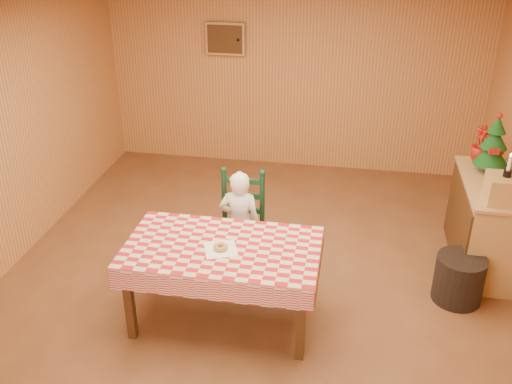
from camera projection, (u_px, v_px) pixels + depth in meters
The scene contains 13 objects.
ground at pixel (252, 288), 5.54m from camera, with size 6.00×6.00×0.00m, color brown.
cabin_walls at pixel (262, 90), 5.18m from camera, with size 5.10×6.05×2.65m.
dining_table at pixel (222, 254), 4.83m from camera, with size 1.66×0.96×0.77m.
ladder_chair at pixel (241, 227), 5.60m from camera, with size 0.44×0.40×1.08m.
seated_child at pixel (240, 224), 5.52m from camera, with size 0.41×0.27×1.12m, color white.
napkin at pixel (221, 249), 4.74m from camera, with size 0.26×0.26×0.00m, color white.
donut at pixel (221, 247), 4.73m from camera, with size 0.12×0.12×0.04m, color #B68141.
shelf_unit at pixel (483, 224), 5.72m from camera, with size 0.54×1.24×0.93m.
crate at pixel (504, 189), 5.10m from camera, with size 0.30×0.30×0.25m, color tan.
christmas_tree at pixel (494, 146), 5.60m from camera, with size 0.34×0.34×0.62m.
flower_arrangement at pixel (481, 144), 5.92m from camera, with size 0.20×0.20×0.36m, color #A3180F.
candle_set at pixel (508, 170), 5.02m from camera, with size 0.07×0.07×0.22m.
storage_bin at pixel (459, 279), 5.29m from camera, with size 0.45×0.45×0.45m, color black.
Camera 1 is at (0.83, -4.43, 3.36)m, focal length 40.00 mm.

